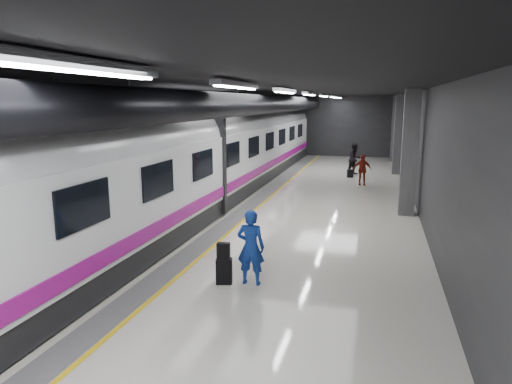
% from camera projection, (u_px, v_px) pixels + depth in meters
% --- Properties ---
extents(ground, '(40.00, 40.00, 0.00)m').
position_uv_depth(ground, '(273.00, 219.00, 16.03)').
color(ground, silver).
rests_on(ground, ground).
extents(platform_hall, '(10.02, 40.02, 4.51)m').
position_uv_depth(platform_hall, '(272.00, 117.00, 16.32)').
color(platform_hall, black).
rests_on(platform_hall, ground).
extents(train, '(3.05, 38.00, 4.05)m').
position_uv_depth(train, '(186.00, 158.00, 16.45)').
color(train, black).
rests_on(train, ground).
extents(traveler_main, '(0.64, 0.44, 1.72)m').
position_uv_depth(traveler_main, '(251.00, 247.00, 10.19)').
color(traveler_main, '#1848B6').
rests_on(traveler_main, ground).
extents(suitcase_main, '(0.40, 0.31, 0.59)m').
position_uv_depth(suitcase_main, '(224.00, 271.00, 10.31)').
color(suitcase_main, black).
rests_on(suitcase_main, ground).
extents(shoulder_bag, '(0.30, 0.18, 0.38)m').
position_uv_depth(shoulder_bag, '(223.00, 251.00, 10.19)').
color(shoulder_bag, black).
rests_on(shoulder_bag, suitcase_main).
extents(traveler_far_a, '(1.08, 1.07, 1.76)m').
position_uv_depth(traveler_far_a, '(355.00, 159.00, 25.90)').
color(traveler_far_a, black).
rests_on(traveler_far_a, ground).
extents(traveler_far_b, '(0.93, 0.47, 1.53)m').
position_uv_depth(traveler_far_b, '(362.00, 170.00, 22.57)').
color(traveler_far_b, maroon).
rests_on(traveler_far_b, ground).
extents(suitcase_far, '(0.35, 0.29, 0.44)m').
position_uv_depth(suitcase_far, '(350.00, 173.00, 24.92)').
color(suitcase_far, black).
rests_on(suitcase_far, ground).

